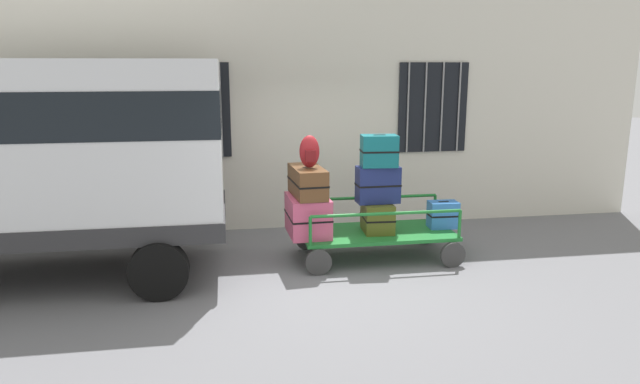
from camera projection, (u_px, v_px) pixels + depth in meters
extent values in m
plane|color=slate|center=(329.00, 274.00, 7.58)|extent=(40.00, 40.00, 0.00)
cube|color=silver|center=(303.00, 78.00, 9.43)|extent=(12.00, 0.30, 5.00)
cube|color=black|center=(192.00, 111.00, 9.09)|extent=(1.20, 0.04, 1.50)
cylinder|color=gray|center=(163.00, 111.00, 8.98)|extent=(0.03, 0.03, 1.50)
cylinder|color=gray|center=(182.00, 111.00, 9.02)|extent=(0.03, 0.03, 1.50)
cylinder|color=gray|center=(202.00, 111.00, 9.07)|extent=(0.03, 0.03, 1.50)
cylinder|color=gray|center=(221.00, 110.00, 9.12)|extent=(0.03, 0.03, 1.50)
cube|color=black|center=(433.00, 108.00, 9.72)|extent=(1.20, 0.04, 1.50)
cylinder|color=gray|center=(408.00, 108.00, 9.61)|extent=(0.03, 0.03, 1.50)
cylinder|color=gray|center=(425.00, 108.00, 9.66)|extent=(0.03, 0.03, 1.50)
cylinder|color=gray|center=(442.00, 108.00, 9.71)|extent=(0.03, 0.03, 1.50)
cylinder|color=gray|center=(459.00, 107.00, 9.75)|extent=(0.03, 0.03, 1.50)
cube|color=silver|center=(47.00, 147.00, 7.10)|extent=(4.27, 1.86, 2.13)
cube|color=black|center=(43.00, 111.00, 7.01)|extent=(4.29, 1.88, 0.55)
cube|color=#2D2D30|center=(55.00, 220.00, 7.31)|extent=(4.31, 1.90, 0.24)
cylinder|color=black|center=(159.00, 271.00, 6.72)|extent=(0.70, 0.22, 0.70)
cube|color=#1E722D|center=(377.00, 233.00, 8.15)|extent=(2.14, 1.03, 0.05)
cylinder|color=#383838|center=(453.00, 255.00, 7.82)|extent=(0.35, 0.06, 0.35)
cylinder|color=#383838|center=(426.00, 233.00, 8.86)|extent=(0.35, 0.06, 0.35)
cylinder|color=#383838|center=(319.00, 262.00, 7.53)|extent=(0.35, 0.06, 0.35)
cylinder|color=#383838|center=(307.00, 238.00, 8.56)|extent=(0.35, 0.06, 0.35)
cylinder|color=#1E722D|center=(460.00, 224.00, 7.81)|extent=(0.04, 0.04, 0.38)
cylinder|color=#1E722D|center=(435.00, 207.00, 8.72)|extent=(0.04, 0.04, 0.38)
cylinder|color=#1E722D|center=(310.00, 231.00, 7.48)|extent=(0.04, 0.04, 0.38)
cylinder|color=#1E722D|center=(301.00, 213.00, 8.40)|extent=(0.04, 0.04, 0.38)
cylinder|color=#1E722D|center=(387.00, 214.00, 7.60)|extent=(2.06, 0.04, 0.04)
cylinder|color=#1E722D|center=(369.00, 198.00, 8.52)|extent=(2.06, 0.04, 0.04)
cube|color=#CC4C72|center=(308.00, 215.00, 7.95)|extent=(0.57, 0.81, 0.54)
cube|color=black|center=(308.00, 215.00, 7.95)|extent=(0.58, 0.83, 0.02)
cube|color=black|center=(308.00, 197.00, 7.89)|extent=(0.16, 0.04, 0.02)
cube|color=brown|center=(308.00, 182.00, 7.86)|extent=(0.46, 0.89, 0.40)
cube|color=black|center=(308.00, 182.00, 7.86)|extent=(0.47, 0.90, 0.02)
cube|color=black|center=(307.00, 168.00, 7.82)|extent=(0.14, 0.04, 0.02)
cube|color=#4C5119|center=(377.00, 217.00, 8.10)|extent=(0.43, 0.55, 0.41)
cube|color=black|center=(377.00, 217.00, 8.10)|extent=(0.44, 0.56, 0.02)
cube|color=black|center=(378.00, 203.00, 8.05)|extent=(0.14, 0.04, 0.02)
cube|color=navy|center=(378.00, 185.00, 8.01)|extent=(0.60, 0.30, 0.51)
cube|color=black|center=(378.00, 185.00, 8.01)|extent=(0.61, 0.31, 0.02)
cube|color=black|center=(378.00, 167.00, 7.95)|extent=(0.16, 0.03, 0.02)
cube|color=#0F5960|center=(379.00, 151.00, 7.88)|extent=(0.51, 0.34, 0.44)
cube|color=black|center=(379.00, 151.00, 7.88)|extent=(0.52, 0.35, 0.02)
cube|color=black|center=(380.00, 135.00, 7.83)|extent=(0.16, 0.04, 0.02)
cube|color=#3372C6|center=(443.00, 215.00, 8.29)|extent=(0.42, 0.28, 0.38)
cube|color=black|center=(443.00, 215.00, 8.29)|extent=(0.43, 0.30, 0.02)
cube|color=black|center=(444.00, 202.00, 8.25)|extent=(0.15, 0.04, 0.02)
ellipsoid|color=maroon|center=(309.00, 152.00, 7.70)|extent=(0.27, 0.19, 0.44)
cube|color=maroon|center=(310.00, 156.00, 7.62)|extent=(0.14, 0.06, 0.15)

